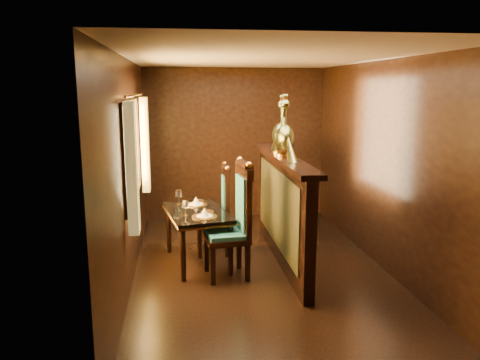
# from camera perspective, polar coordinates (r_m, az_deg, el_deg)

# --- Properties ---
(ground) EXTENTS (5.00, 5.00, 0.00)m
(ground) POSITION_cam_1_polar(r_m,az_deg,el_deg) (5.77, 2.49, -10.96)
(ground) COLOR black
(ground) RESTS_ON ground
(room_shell) EXTENTS (3.04, 5.04, 2.52)m
(room_shell) POSITION_cam_1_polar(r_m,az_deg,el_deg) (5.38, 1.70, 4.86)
(room_shell) COLOR black
(room_shell) RESTS_ON ground
(partition) EXTENTS (0.26, 2.70, 1.36)m
(partition) POSITION_cam_1_polar(r_m,az_deg,el_deg) (5.89, 5.12, -3.23)
(partition) COLOR black
(partition) RESTS_ON ground
(dining_table) EXTENTS (0.90, 1.26, 0.88)m
(dining_table) POSITION_cam_1_polar(r_m,az_deg,el_deg) (5.83, -5.30, -4.40)
(dining_table) COLOR black
(dining_table) RESTS_ON ground
(chair_left) EXTENTS (0.55, 0.57, 1.38)m
(chair_left) POSITION_cam_1_polar(r_m,az_deg,el_deg) (5.40, -0.35, -4.43)
(chair_left) COLOR black
(chair_left) RESTS_ON ground
(chair_right) EXTENTS (0.43, 0.48, 1.21)m
(chair_right) POSITION_cam_1_polar(r_m,az_deg,el_deg) (6.18, -2.37, -3.30)
(chair_right) COLOR black
(chair_right) RESTS_ON ground
(peacock_left) EXTENTS (0.23, 0.61, 0.73)m
(peacock_left) POSITION_cam_1_polar(r_m,az_deg,el_deg) (5.64, 5.53, 6.54)
(peacock_left) COLOR #194B2F
(peacock_left) RESTS_ON partition
(peacock_right) EXTENTS (0.23, 0.62, 0.74)m
(peacock_right) POSITION_cam_1_polar(r_m,az_deg,el_deg) (5.83, 5.08, 6.77)
(peacock_right) COLOR #194B2F
(peacock_right) RESTS_ON partition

